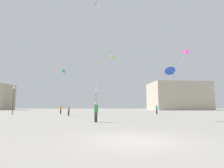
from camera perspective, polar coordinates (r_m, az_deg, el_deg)
name	(u,v)px	position (r m, az deg, el deg)	size (l,w,h in m)	color
ground_plane	(135,140)	(8.09, 7.27, -17.47)	(300.00, 300.00, 0.00)	gray
person_in_teal	(157,109)	(35.87, 14.19, -7.84)	(0.40, 0.40, 1.82)	#2D2D33
person_in_green	(96,111)	(16.90, -5.21, -8.73)	(0.41, 0.41, 1.86)	#2D2D33
person_in_grey	(69,110)	(29.88, -13.76, -8.11)	(0.37, 0.37, 1.71)	#2D2D33
person_in_orange	(61,109)	(39.01, -16.21, -7.71)	(0.40, 0.40, 1.84)	#2D2D33
kite_cobalt_diamond	(170,71)	(19.61, 18.31, 4.09)	(6.84, 4.41, 4.35)	blue
kite_lime_diamond	(112,57)	(33.38, 0.02, 8.83)	(8.09, 3.31, 9.93)	#8CD12D
kite_magenta_delta	(185,54)	(30.81, 22.37, 8.80)	(2.92, 8.41, 9.08)	#D12899
kite_emerald_diamond	(64,72)	(40.94, -15.30, 3.85)	(0.94, 1.72, 8.43)	green
building_centre_hall	(178,96)	(88.54, 20.45, -3.77)	(25.79, 17.21, 12.60)	#B2A893
lamppost_east	(14,96)	(36.93, -29.14, -3.37)	(0.36, 0.36, 5.11)	#2D2D30
lamppost_west	(96,98)	(39.06, -5.16, -4.52)	(0.36, 0.36, 5.02)	#2D2D30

